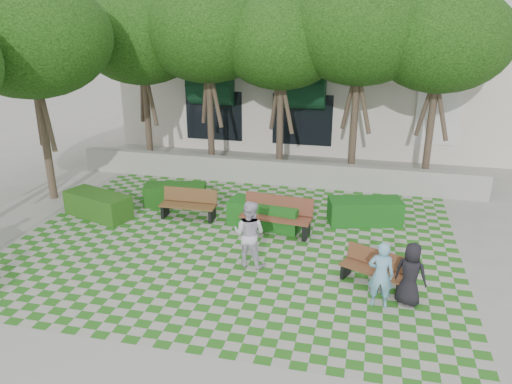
% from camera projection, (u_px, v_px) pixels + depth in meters
% --- Properties ---
extents(ground, '(90.00, 90.00, 0.00)m').
position_uv_depth(ground, '(224.00, 261.00, 12.90)').
color(ground, gray).
rests_on(ground, ground).
extents(lawn, '(12.00, 12.00, 0.00)m').
position_uv_depth(lawn, '(234.00, 244.00, 13.81)').
color(lawn, '#2B721E').
rests_on(lawn, ground).
extents(sidewalk_west, '(2.00, 12.00, 0.01)m').
position_uv_depth(sidewalk_west, '(10.00, 220.00, 15.37)').
color(sidewalk_west, '#9E9B93').
rests_on(sidewalk_west, ground).
extents(retaining_wall, '(15.00, 0.36, 0.90)m').
position_uv_depth(retaining_wall, '(272.00, 172.00, 18.40)').
color(retaining_wall, '#9E9B93').
rests_on(retaining_wall, ground).
extents(bench_east, '(1.64, 1.12, 0.82)m').
position_uv_depth(bench_east, '(375.00, 269.00, 11.67)').
color(bench_east, brown).
rests_on(bench_east, ground).
extents(bench_mid, '(2.10, 0.88, 1.07)m').
position_uv_depth(bench_mid, '(277.00, 216.00, 14.35)').
color(bench_mid, brown).
rests_on(bench_mid, ground).
extents(bench_west, '(1.74, 0.59, 0.91)m').
position_uv_depth(bench_west, '(189.00, 204.00, 15.40)').
color(bench_west, brown).
rests_on(bench_west, ground).
extents(hedge_east, '(2.30, 1.38, 0.75)m').
position_uv_depth(hedge_east, '(365.00, 211.00, 15.04)').
color(hedge_east, '#144E17').
rests_on(hedge_east, ground).
extents(hedge_midright, '(2.27, 1.20, 0.76)m').
position_uv_depth(hedge_midright, '(265.00, 214.00, 14.85)').
color(hedge_midright, '#155217').
rests_on(hedge_midright, ground).
extents(hedge_midleft, '(2.12, 1.23, 0.70)m').
position_uv_depth(hedge_midleft, '(175.00, 195.00, 16.48)').
color(hedge_midleft, '#164713').
rests_on(hedge_midleft, ground).
extents(hedge_west, '(2.33, 1.51, 0.76)m').
position_uv_depth(hedge_west, '(98.00, 205.00, 15.52)').
color(hedge_west, '#1F4C14').
rests_on(hedge_west, ground).
extents(person_blue, '(0.56, 0.37, 1.53)m').
position_uv_depth(person_blue, '(381.00, 275.00, 10.69)').
color(person_blue, '#74B2D3').
rests_on(person_blue, ground).
extents(person_dark, '(0.82, 0.68, 1.45)m').
position_uv_depth(person_dark, '(410.00, 274.00, 10.81)').
color(person_dark, black).
rests_on(person_dark, ground).
extents(person_white, '(0.94, 0.78, 1.73)m').
position_uv_depth(person_white, '(249.00, 234.00, 12.40)').
color(person_white, silver).
rests_on(person_white, ground).
extents(tree_row, '(17.70, 13.40, 7.41)m').
position_uv_depth(tree_row, '(219.00, 38.00, 16.94)').
color(tree_row, '#47382B').
rests_on(tree_row, ground).
extents(building, '(18.00, 8.92, 5.15)m').
position_uv_depth(building, '(323.00, 86.00, 24.67)').
color(building, beige).
rests_on(building, ground).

